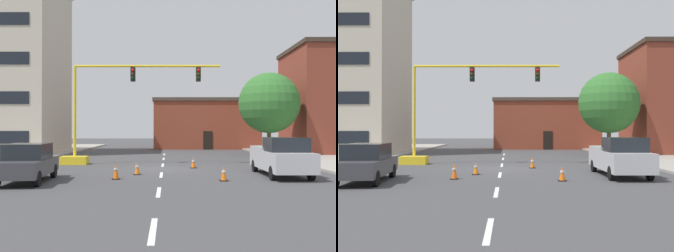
{
  "view_description": "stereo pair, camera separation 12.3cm",
  "coord_description": "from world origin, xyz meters",
  "views": [
    {
      "loc": [
        0.35,
        -23.0,
        2.37
      ],
      "look_at": [
        0.27,
        3.75,
        2.63
      ],
      "focal_mm": 40.78,
      "sensor_mm": 36.0,
      "label": 1
    },
    {
      "loc": [
        0.48,
        -23.0,
        2.37
      ],
      "look_at": [
        0.27,
        3.75,
        2.63
      ],
      "focal_mm": 40.78,
      "sensor_mm": 36.0,
      "label": 2
    }
  ],
  "objects": [
    {
      "name": "traffic_cone_roadside_b",
      "position": [
        -2.14,
        -4.77,
        0.38
      ],
      "size": [
        0.36,
        0.36,
        0.77
      ],
      "color": "black",
      "rests_on": "ground_plane"
    },
    {
      "name": "ground_plane",
      "position": [
        0.0,
        0.0,
        0.0
      ],
      "size": [
        160.0,
        160.0,
        0.0
      ],
      "primitive_type": "plane",
      "color": "#424244"
    },
    {
      "name": "sidewalk_left",
      "position": [
        -12.18,
        8.0,
        0.07
      ],
      "size": [
        6.0,
        56.0,
        0.14
      ],
      "primitive_type": "cube",
      "color": "#9E998E",
      "rests_on": "ground_plane"
    },
    {
      "name": "lane_stripe_seg_5",
      "position": [
        0.0,
        13.5,
        0.0
      ],
      "size": [
        0.16,
        2.4,
        0.01
      ],
      "primitive_type": "cube",
      "color": "silver",
      "rests_on": "ground_plane"
    },
    {
      "name": "pickup_truck_silver",
      "position": [
        6.16,
        -3.4,
        0.97
      ],
      "size": [
        2.02,
        5.4,
        1.99
      ],
      "color": "#BCBCC1",
      "rests_on": "ground_plane"
    },
    {
      "name": "tree_right_mid",
      "position": [
        9.45,
        11.26,
        4.78
      ],
      "size": [
        5.46,
        5.46,
        7.51
      ],
      "color": "brown",
      "rests_on": "ground_plane"
    },
    {
      "name": "lane_stripe_seg_1",
      "position": [
        0.0,
        -8.5,
        0.0
      ],
      "size": [
        0.16,
        2.4,
        0.01
      ],
      "primitive_type": "cube",
      "color": "silver",
      "rests_on": "ground_plane"
    },
    {
      "name": "traffic_signal_gantry",
      "position": [
        -4.55,
        3.16,
        2.35
      ],
      "size": [
        10.89,
        1.2,
        6.83
      ],
      "color": "yellow",
      "rests_on": "ground_plane"
    },
    {
      "name": "sidewalk_right",
      "position": [
        12.18,
        8.0,
        0.07
      ],
      "size": [
        6.0,
        56.0,
        0.14
      ],
      "primitive_type": "cube",
      "color": "#9E998E",
      "rests_on": "ground_plane"
    },
    {
      "name": "lane_stripe_seg_2",
      "position": [
        0.0,
        -3.0,
        0.0
      ],
      "size": [
        0.16,
        2.4,
        0.01
      ],
      "primitive_type": "cube",
      "color": "silver",
      "rests_on": "ground_plane"
    },
    {
      "name": "lane_stripe_seg_4",
      "position": [
        0.0,
        8.0,
        0.0
      ],
      "size": [
        0.16,
        2.4,
        0.01
      ],
      "primitive_type": "cube",
      "color": "silver",
      "rests_on": "ground_plane"
    },
    {
      "name": "traffic_cone_roadside_d",
      "position": [
        -1.27,
        -2.9,
        0.33
      ],
      "size": [
        0.36,
        0.36,
        0.67
      ],
      "color": "black",
      "rests_on": "ground_plane"
    },
    {
      "name": "traffic_cone_roadside_a",
      "position": [
        1.92,
        0.54,
        0.34
      ],
      "size": [
        0.36,
        0.36,
        0.68
      ],
      "color": "black",
      "rests_on": "ground_plane"
    },
    {
      "name": "sedan_dark_gray_near_left",
      "position": [
        -6.02,
        -5.69,
        0.89
      ],
      "size": [
        2.18,
        4.63,
        1.74
      ],
      "color": "#3D3D42",
      "rests_on": "ground_plane"
    },
    {
      "name": "lane_stripe_seg_3",
      "position": [
        0.0,
        2.5,
        0.0
      ],
      "size": [
        0.16,
        2.4,
        0.01
      ],
      "primitive_type": "cube",
      "color": "silver",
      "rests_on": "ground_plane"
    },
    {
      "name": "lane_stripe_seg_0",
      "position": [
        0.0,
        -14.0,
        0.0
      ],
      "size": [
        0.16,
        2.4,
        0.01
      ],
      "primitive_type": "cube",
      "color": "silver",
      "rests_on": "ground_plane"
    },
    {
      "name": "building_tall_left",
      "position": [
        -16.62,
        14.95,
        8.72
      ],
      "size": [
        12.55,
        10.65,
        17.42
      ],
      "color": "beige",
      "rests_on": "ground_plane"
    },
    {
      "name": "traffic_cone_roadside_c",
      "position": [
        2.93,
        -5.37,
        0.33
      ],
      "size": [
        0.36,
        0.36,
        0.68
      ],
      "color": "black",
      "rests_on": "ground_plane"
    },
    {
      "name": "building_brick_center",
      "position": [
        5.1,
        26.74,
        3.13
      ],
      "size": [
        13.23,
        9.14,
        6.24
      ],
      "color": "brown",
      "rests_on": "ground_plane"
    }
  ]
}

